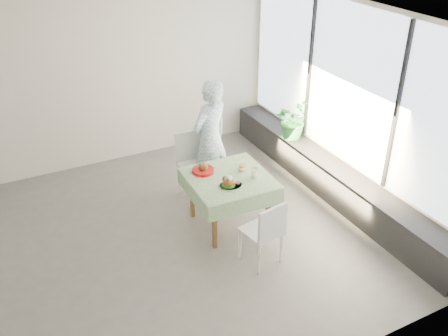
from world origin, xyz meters
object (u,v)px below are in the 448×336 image
juice_cup_orange (242,167)px  chair_near (261,243)px  cafe_table (229,196)px  chair_far (197,178)px  main_dish (230,183)px  diner (210,139)px  potted_plant (292,119)px

juice_cup_orange → chair_near: bearing=-104.0°
cafe_table → chair_near: bearing=-90.4°
chair_near → chair_far: bearing=92.6°
chair_far → main_dish: bearing=-91.0°
chair_near → juice_cup_orange: juice_cup_orange is taller
chair_far → juice_cup_orange: juice_cup_orange is taller
chair_far → diner: bearing=-2.1°
main_dish → diner: bearing=76.9°
cafe_table → main_dish: 0.40m
chair_far → chair_near: chair_far is taller
chair_far → chair_near: size_ratio=1.13×
main_dish → juice_cup_orange: (0.33, 0.27, 0.01)m
juice_cup_orange → potted_plant: potted_plant is taller
chair_near → diner: (0.15, 1.71, 0.61)m
juice_cup_orange → potted_plant: size_ratio=0.40×
cafe_table → diner: bearing=80.4°
cafe_table → main_dish: (-0.10, -0.20, 0.33)m
diner → cafe_table: bearing=58.9°
chair_far → potted_plant: 1.83m
chair_far → diner: size_ratio=0.56×
cafe_table → chair_near: size_ratio=1.24×
diner → juice_cup_orange: size_ratio=7.02×
juice_cup_orange → diner: bearing=95.7°
chair_near → cafe_table: bearing=89.6°
chair_far → main_dish: size_ratio=3.22×
main_dish → potted_plant: (1.77, 1.23, 0.02)m
chair_near → juice_cup_orange: size_ratio=3.47×
cafe_table → diner: size_ratio=0.61×
chair_far → chair_near: (0.08, -1.72, -0.03)m
juice_cup_orange → cafe_table: bearing=-163.9°
chair_near → potted_plant: (1.67, 1.88, 0.55)m
chair_near → potted_plant: bearing=48.4°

